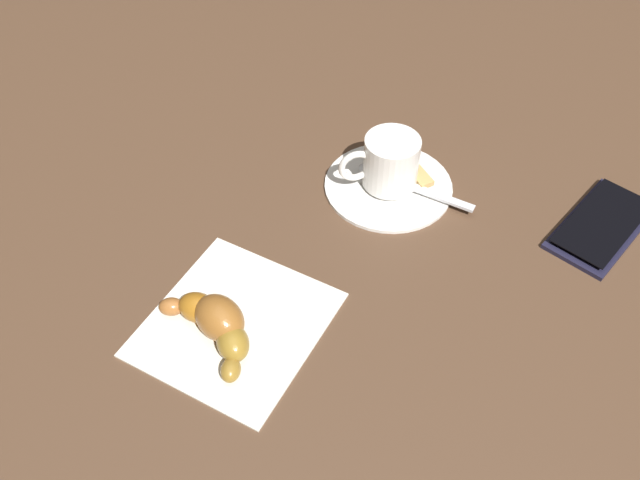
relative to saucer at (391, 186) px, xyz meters
name	(u,v)px	position (x,y,z in m)	size (l,w,h in m)	color
ground_plane	(336,251)	(-0.11, 0.00, 0.00)	(1.80, 1.80, 0.00)	#4C3424
saucer	(391,186)	(0.00, 0.00, 0.00)	(0.14, 0.14, 0.01)	white
espresso_cup	(388,161)	(0.00, 0.01, 0.03)	(0.07, 0.07, 0.06)	white
teaspoon	(396,180)	(0.00, 0.00, 0.01)	(0.02, 0.14, 0.01)	silver
sugar_packet	(412,167)	(0.03, -0.01, 0.01)	(0.07, 0.02, 0.01)	tan
napkin	(236,323)	(-0.24, 0.03, 0.00)	(0.16, 0.15, 0.00)	silver
croissant	(216,323)	(-0.26, 0.04, 0.02)	(0.07, 0.12, 0.04)	olive
cell_phone	(602,225)	(0.06, -0.21, 0.00)	(0.14, 0.09, 0.01)	#1B1A2F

